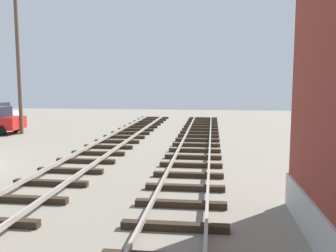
% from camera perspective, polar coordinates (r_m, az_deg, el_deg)
% --- Properties ---
extents(utility_pole_far, '(1.80, 0.24, 9.06)m').
position_cam_1_polar(utility_pole_far, '(25.50, -22.36, 9.44)').
color(utility_pole_far, brown).
rests_on(utility_pole_far, ground).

